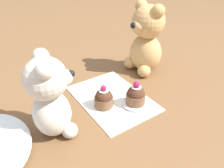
{
  "coord_description": "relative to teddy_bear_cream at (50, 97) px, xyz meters",
  "views": [
    {
      "loc": [
        -0.47,
        0.32,
        0.42
      ],
      "look_at": [
        0.0,
        0.0,
        0.06
      ],
      "focal_mm": 35.0,
      "sensor_mm": 36.0,
      "label": 1
    }
  ],
  "objects": [
    {
      "name": "knitted_placemat",
      "position": [
        0.03,
        -0.2,
        -0.11
      ],
      "size": [
        0.28,
        0.2,
        0.01
      ],
      "primitive_type": "cube",
      "color": "silver",
      "rests_on": "ground_plane"
    },
    {
      "name": "teddy_bear_tan",
      "position": [
        0.12,
        -0.41,
        0.02
      ],
      "size": [
        0.13,
        0.14,
        0.26
      ],
      "rotation": [
        0.0,
        0.0,
        3.15
      ],
      "color": "tan",
      "rests_on": "ground_plane"
    },
    {
      "name": "cupcake_near_cream_bear",
      "position": [
        0.01,
        -0.16,
        -0.08
      ],
      "size": [
        0.06,
        0.06,
        0.07
      ],
      "color": "brown",
      "rests_on": "knitted_placemat"
    },
    {
      "name": "teddy_bear_cream",
      "position": [
        0.0,
        0.0,
        0.0
      ],
      "size": [
        0.13,
        0.12,
        0.22
      ],
      "rotation": [
        0.0,
        0.0,
        -0.22
      ],
      "color": "beige",
      "rests_on": "ground_plane"
    },
    {
      "name": "saucer_plate",
      "position": [
        -0.04,
        -0.24,
        -0.1
      ],
      "size": [
        0.08,
        0.08,
        0.01
      ],
      "primitive_type": "cylinder",
      "color": "white",
      "rests_on": "knitted_placemat"
    },
    {
      "name": "ground_plane",
      "position": [
        0.03,
        -0.2,
        -0.11
      ],
      "size": [
        4.0,
        4.0,
        0.0
      ],
      "primitive_type": "plane",
      "color": "brown"
    },
    {
      "name": "cupcake_near_tan_bear",
      "position": [
        -0.04,
        -0.24,
        -0.07
      ],
      "size": [
        0.06,
        0.06,
        0.08
      ],
      "color": "brown",
      "rests_on": "saucer_plate"
    }
  ]
}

